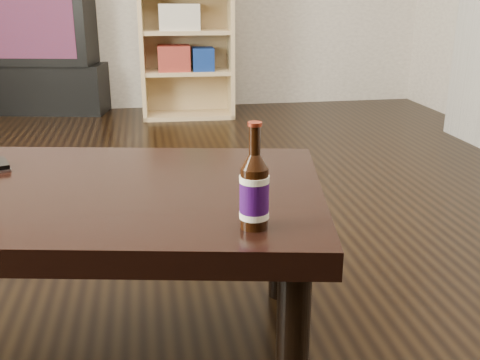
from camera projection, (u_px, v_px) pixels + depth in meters
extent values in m
cube|color=black|center=(113.00, 284.00, 1.91)|extent=(5.00, 6.00, 0.01)
cube|color=black|center=(48.00, 87.00, 4.56)|extent=(1.05, 0.68, 0.39)
cube|color=black|center=(41.00, 22.00, 4.39)|extent=(0.94, 0.69, 0.63)
cube|color=#A31A14|center=(27.00, 24.00, 4.14)|extent=(0.68, 0.15, 0.51)
cube|color=tan|center=(141.00, 32.00, 4.14)|extent=(0.04, 0.32, 1.29)
cube|color=tan|center=(231.00, 32.00, 4.22)|extent=(0.04, 0.32, 1.29)
cube|color=tan|center=(189.00, 115.00, 4.38)|extent=(0.71, 0.35, 0.03)
cube|color=tan|center=(186.00, 31.00, 4.32)|extent=(0.69, 0.06, 1.29)
cube|color=tan|center=(188.00, 72.00, 4.28)|extent=(0.65, 0.32, 0.03)
cube|color=tan|center=(186.00, 32.00, 4.18)|extent=(0.65, 0.32, 0.03)
cube|color=maroon|center=(174.00, 58.00, 4.21)|extent=(0.25, 0.21, 0.19)
cube|color=navy|center=(203.00, 59.00, 4.24)|extent=(0.17, 0.21, 0.17)
cube|color=beige|center=(179.00, 17.00, 4.12)|extent=(0.31, 0.21, 0.19)
cube|color=black|center=(76.00, 198.00, 1.44)|extent=(1.38, 0.96, 0.06)
cylinder|color=black|center=(293.00, 345.00, 1.24)|extent=(0.09, 0.09, 0.41)
cylinder|color=black|center=(281.00, 237.00, 1.77)|extent=(0.09, 0.09, 0.41)
cylinder|color=black|center=(254.00, 198.00, 1.16)|extent=(0.06, 0.06, 0.13)
cylinder|color=#2D084A|center=(254.00, 197.00, 1.16)|extent=(0.06, 0.06, 0.08)
cylinder|color=white|center=(254.00, 179.00, 1.15)|extent=(0.07, 0.07, 0.01)
cylinder|color=white|center=(254.00, 214.00, 1.18)|extent=(0.07, 0.07, 0.01)
cone|color=black|center=(255.00, 161.00, 1.14)|extent=(0.06, 0.06, 0.03)
cylinder|color=black|center=(255.00, 140.00, 1.12)|extent=(0.02, 0.02, 0.06)
cylinder|color=maroon|center=(255.00, 124.00, 1.11)|extent=(0.03, 0.03, 0.01)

